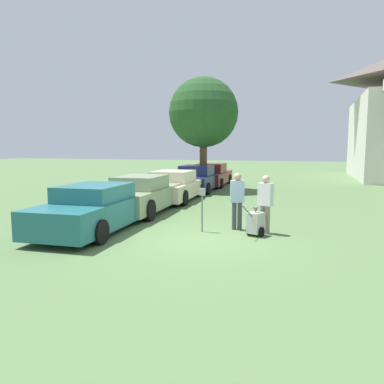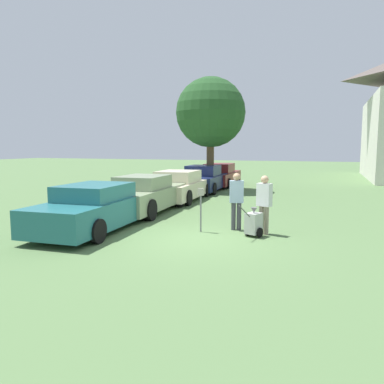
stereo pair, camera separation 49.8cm
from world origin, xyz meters
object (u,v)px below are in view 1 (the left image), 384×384
parked_car_navy (197,179)px  parking_meter (202,201)px  parked_car_maroon (212,176)px  parked_car_teal (98,208)px  parked_car_cream (174,186)px  equipment_cart (255,223)px  person_worker (237,197)px  person_supervisor (265,201)px  parked_car_sage (142,195)px

parked_car_navy → parking_meter: bearing=-75.2°
parked_car_navy → parked_car_maroon: size_ratio=0.88×
parked_car_teal → parked_car_cream: 6.81m
parked_car_teal → equipment_cart: 4.84m
parked_car_cream → parked_car_maroon: size_ratio=0.97×
parked_car_maroon → person_worker: size_ratio=3.03×
parked_car_teal → parking_meter: (3.17, 0.69, 0.26)m
parked_car_maroon → person_supervisor: person_supervisor is taller
parking_meter → person_supervisor: bearing=10.1°
parked_car_teal → parking_meter: parked_car_teal is taller
parked_car_teal → parked_car_cream: (0.00, 6.81, -0.01)m
parking_meter → equipment_cart: size_ratio=1.34×
person_supervisor → parked_car_navy: bearing=-40.6°
parked_car_cream → parked_car_maroon: (0.00, 7.20, 0.01)m
parked_car_teal → person_worker: bearing=15.0°
person_worker → equipment_cart: 1.13m
parked_car_maroon → parked_car_cream: bearing=-92.8°
parked_car_maroon → parking_meter: parked_car_maroon is taller
parked_car_sage → person_supervisor: bearing=-26.4°
parked_car_teal → parked_car_cream: size_ratio=1.03×
person_worker → equipment_cart: person_worker is taller
person_supervisor → equipment_cart: person_supervisor is taller
parked_car_teal → parking_meter: size_ratio=4.03×
parked_car_cream → parked_car_navy: parked_car_navy is taller
parked_car_teal → person_supervisor: bearing=8.7°
parked_car_navy → parked_car_sage: bearing=-92.8°
parked_car_teal → equipment_cart: bearing=5.0°
parked_car_cream → person_worker: 6.87m
parked_car_cream → parked_car_teal: bearing=-92.8°
parked_car_navy → parked_car_maroon: parked_car_navy is taller
parked_car_cream → parking_meter: 6.90m
parked_car_cream → equipment_cart: size_ratio=5.21×
parked_car_sage → parked_car_cream: size_ratio=0.98×
parked_car_maroon → person_worker: (4.12, -12.69, 0.34)m
parking_meter → person_worker: size_ratio=0.75×
person_worker → parked_car_sage: bearing=-41.2°
parked_car_cream → parked_car_maroon: 7.20m
person_supervisor → equipment_cart: 0.74m
parked_car_maroon → parked_car_navy: bearing=-92.8°
parked_car_sage → person_worker: bearing=-27.4°
parked_car_sage → parked_car_navy: 7.43m
parked_car_navy → parking_meter: (3.17, -9.95, 0.24)m
parked_car_maroon → person_supervisor: (5.02, -12.99, 0.32)m
parked_car_navy → person_supervisor: bearing=-65.3°
parked_car_teal → parking_meter: 3.25m
parked_car_teal → parked_car_sage: bearing=87.2°
parked_car_cream → person_supervisor: (5.02, -5.79, 0.33)m
parked_car_maroon → parking_meter: size_ratio=4.03×
parked_car_sage → parked_car_navy: parked_car_navy is taller
parked_car_navy → equipment_cart: parked_car_navy is taller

